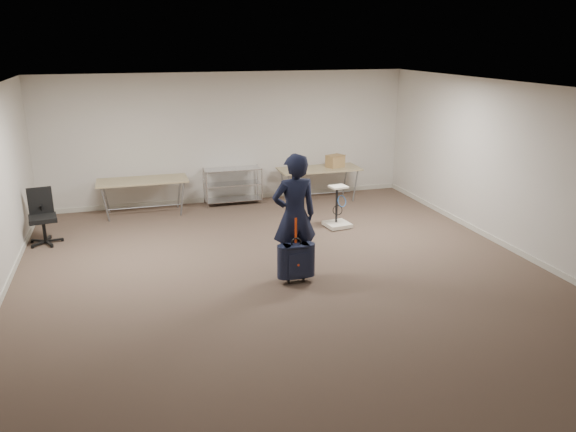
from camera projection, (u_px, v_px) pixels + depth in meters
name	position (u px, v px, depth m)	size (l,w,h in m)	color
ground	(287.00, 278.00, 8.48)	(9.00, 9.00, 0.00)	#443329
room_shell	(265.00, 244.00, 9.73)	(8.00, 9.00, 9.00)	beige
folding_table_left	(143.00, 182.00, 11.38)	(1.80, 0.75, 0.73)	#96845C
folding_table_right	(319.00, 170.00, 12.40)	(1.80, 0.75, 0.73)	#96845C
wire_shelf	(233.00, 184.00, 12.19)	(1.22, 0.47, 0.80)	silver
person	(294.00, 216.00, 8.32)	(0.69, 0.45, 1.89)	black
suitcase	(296.00, 261.00, 8.23)	(0.37, 0.21, 1.00)	black
office_chair	(44.00, 227.00, 9.86)	(0.59, 0.59, 0.97)	black
equipment_cart	(338.00, 216.00, 10.72)	(0.50, 0.50, 0.82)	#EFEDCE
cardboard_box	(335.00, 161.00, 12.45)	(0.36, 0.27, 0.27)	olive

